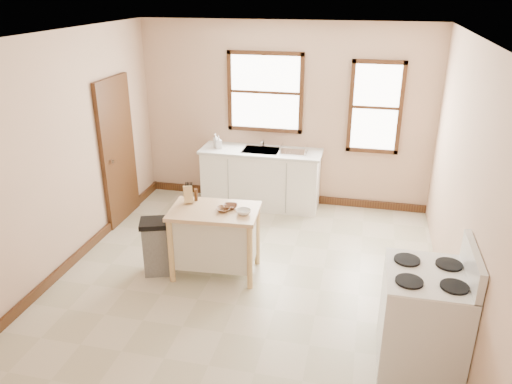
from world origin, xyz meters
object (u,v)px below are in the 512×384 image
bowl_a (223,209)px  dish_rack (294,150)px  soap_bottle_b (219,142)px  bowl_b (231,206)px  bowl_c (244,212)px  gas_stove (424,307)px  kitchen_island (215,241)px  pepper_grinder (196,195)px  soap_bottle_a (216,141)px  knife_block (188,195)px  trash_bin (157,247)px

bowl_a → dish_rack: bearing=76.5°
soap_bottle_b → bowl_b: (0.72, -1.94, -0.15)m
bowl_c → gas_stove: size_ratio=0.14×
kitchen_island → gas_stove: (2.29, -1.11, 0.20)m
bowl_b → pepper_grinder: bearing=165.2°
dish_rack → kitchen_island: 2.22m
soap_bottle_b → pepper_grinder: size_ratio=1.32×
soap_bottle_a → soap_bottle_b: soap_bottle_a is taller
soap_bottle_b → knife_block: soap_bottle_b is taller
soap_bottle_b → kitchen_island: bearing=-95.1°
knife_block → soap_bottle_b: bearing=67.9°
kitchen_island → bowl_c: 0.58m
soap_bottle_b → bowl_c: bearing=-86.5°
gas_stove → trash_bin: bearing=162.1°
dish_rack → pepper_grinder: dish_rack is taller
kitchen_island → gas_stove: 2.55m
knife_block → gas_stove: gas_stove is taller
bowl_b → bowl_c: 0.23m
soap_bottle_a → soap_bottle_b: (0.06, -0.04, -0.01)m
pepper_grinder → bowl_b: bearing=-14.8°
bowl_c → knife_block: bearing=167.1°
soap_bottle_b → pepper_grinder: 1.84m
soap_bottle_b → dish_rack: size_ratio=0.50×
soap_bottle_b → pepper_grinder: soap_bottle_b is taller
soap_bottle_b → gas_stove: gas_stove is taller
soap_bottle_b → bowl_b: bearing=-89.8°
soap_bottle_b → gas_stove: bearing=-68.2°
kitchen_island → knife_block: (-0.36, 0.12, 0.52)m
knife_block → kitchen_island: bearing=-46.6°
trash_bin → dish_rack: bearing=40.2°
kitchen_island → bowl_a: bowl_a is taller
soap_bottle_b → dish_rack: soap_bottle_b is taller
soap_bottle_a → bowl_a: bearing=-54.7°
pepper_grinder → soap_bottle_b: bearing=98.0°
soap_bottle_a → bowl_c: bearing=-49.1°
soap_bottle_b → pepper_grinder: (0.26, -1.82, -0.10)m
pepper_grinder → bowl_a: pepper_grinder is taller
pepper_grinder → bowl_a: 0.46m
soap_bottle_a → dish_rack: soap_bottle_a is taller
soap_bottle_a → dish_rack: size_ratio=0.55×
soap_bottle_a → gas_stove: size_ratio=0.18×
knife_block → bowl_a: bearing=-43.9°
soap_bottle_a → knife_block: 1.96m
bowl_b → gas_stove: bearing=-29.5°
soap_bottle_a → bowl_b: soap_bottle_a is taller
soap_bottle_a → trash_bin: size_ratio=0.31×
bowl_c → gas_stove: (1.92, -1.07, -0.25)m
kitchen_island → bowl_c: size_ratio=6.10×
knife_block → gas_stove: (2.65, -1.24, -0.32)m
soap_bottle_b → bowl_b: 2.08m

